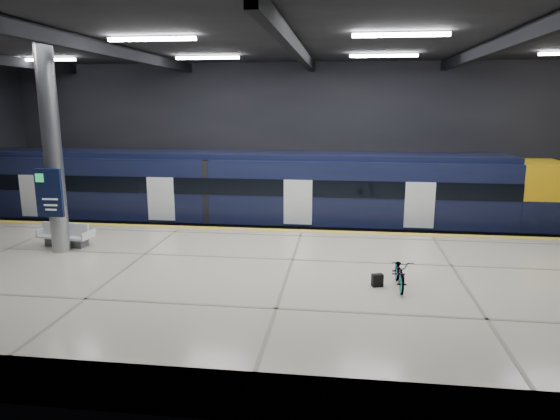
# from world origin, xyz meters

# --- Properties ---
(ground) EXTENTS (30.00, 30.00, 0.00)m
(ground) POSITION_xyz_m (0.00, 0.00, 0.00)
(ground) COLOR black
(ground) RESTS_ON ground
(room_shell) EXTENTS (30.10, 16.10, 8.05)m
(room_shell) POSITION_xyz_m (-0.00, 0.00, 5.72)
(room_shell) COLOR black
(room_shell) RESTS_ON ground
(platform) EXTENTS (30.00, 11.00, 1.10)m
(platform) POSITION_xyz_m (0.00, -2.50, 0.55)
(platform) COLOR beige
(platform) RESTS_ON ground
(safety_strip) EXTENTS (30.00, 0.40, 0.01)m
(safety_strip) POSITION_xyz_m (0.00, 2.75, 1.11)
(safety_strip) COLOR yellow
(safety_strip) RESTS_ON platform
(rails) EXTENTS (30.00, 1.52, 0.16)m
(rails) POSITION_xyz_m (0.00, 5.50, 0.08)
(rails) COLOR gray
(rails) RESTS_ON ground
(train) EXTENTS (29.40, 2.84, 3.79)m
(train) POSITION_xyz_m (-1.50, 5.50, 2.06)
(train) COLOR black
(train) RESTS_ON ground
(bench) EXTENTS (1.98, 1.01, 0.84)m
(bench) POSITION_xyz_m (-8.16, -0.40, 1.39)
(bench) COLOR #595B60
(bench) RESTS_ON platform
(bicycle) EXTENTS (0.60, 1.65, 0.86)m
(bicycle) POSITION_xyz_m (3.18, -3.12, 1.53)
(bicycle) COLOR #99999E
(bicycle) RESTS_ON platform
(pannier_bag) EXTENTS (0.34, 0.26, 0.35)m
(pannier_bag) POSITION_xyz_m (2.58, -3.12, 1.28)
(pannier_bag) COLOR black
(pannier_bag) RESTS_ON platform
(info_column) EXTENTS (0.90, 0.78, 6.90)m
(info_column) POSITION_xyz_m (-8.00, -1.03, 4.46)
(info_column) COLOR #9EA0A5
(info_column) RESTS_ON platform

